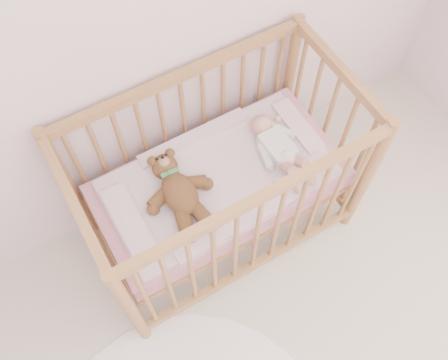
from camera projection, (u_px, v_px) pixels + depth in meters
wall_back at (88, 31)px, 1.84m from camera, size 4.00×0.02×2.70m
crib at (219, 184)px, 2.49m from camera, size 1.36×0.76×1.00m
mattress at (219, 185)px, 2.51m from camera, size 1.22×0.62×0.13m
blanket at (219, 178)px, 2.44m from camera, size 1.10×0.58×0.06m
baby at (278, 145)px, 2.45m from camera, size 0.24×0.50×0.12m
teddy_bear at (180, 193)px, 2.31m from camera, size 0.37×0.51×0.14m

